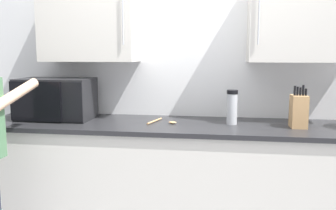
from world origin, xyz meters
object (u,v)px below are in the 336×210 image
(knife_block, at_px, (299,111))
(thermos_flask, at_px, (232,107))
(microwave_oven, at_px, (53,99))
(wooden_spoon, at_px, (163,122))

(knife_block, distance_m, thermos_flask, 0.48)
(microwave_oven, bearing_deg, knife_block, -1.81)
(microwave_oven, distance_m, wooden_spoon, 0.94)
(knife_block, xyz_separation_m, wooden_spoon, (-1.01, 0.03, -0.11))
(thermos_flask, bearing_deg, knife_block, -6.35)
(knife_block, relative_size, thermos_flask, 1.19)
(microwave_oven, xyz_separation_m, knife_block, (1.93, -0.06, -0.05))
(knife_block, relative_size, wooden_spoon, 1.28)
(knife_block, height_order, wooden_spoon, knife_block)
(thermos_flask, bearing_deg, microwave_oven, 179.69)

